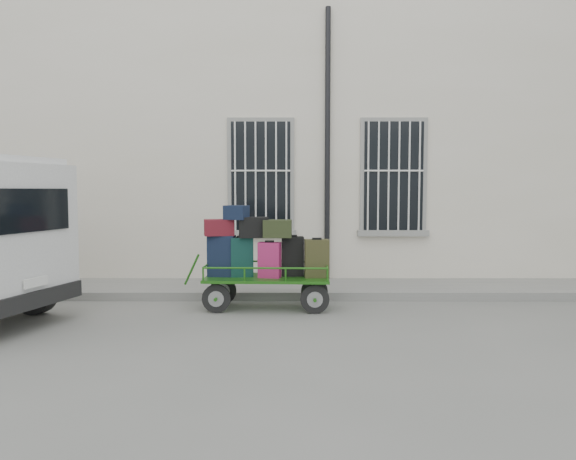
# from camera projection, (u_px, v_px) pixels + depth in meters

# --- Properties ---
(ground) EXTENTS (80.00, 80.00, 0.00)m
(ground) POSITION_uv_depth(u_px,v_px,m) (278.00, 319.00, 8.61)
(ground) COLOR slate
(ground) RESTS_ON ground
(building) EXTENTS (24.00, 5.15, 6.00)m
(building) POSITION_uv_depth(u_px,v_px,m) (282.00, 148.00, 13.87)
(building) COLOR beige
(building) RESTS_ON ground
(sidewalk) EXTENTS (24.00, 1.70, 0.15)m
(sidewalk) POSITION_uv_depth(u_px,v_px,m) (280.00, 289.00, 10.80)
(sidewalk) COLOR slate
(sidewalk) RESTS_ON ground
(luggage_cart) EXTENTS (2.43, 1.00, 1.72)m
(luggage_cart) POSITION_uv_depth(u_px,v_px,m) (263.00, 258.00, 9.28)
(luggage_cart) COLOR black
(luggage_cart) RESTS_ON ground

